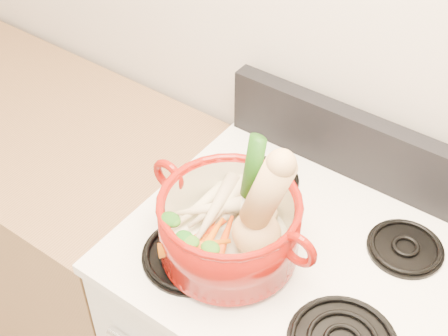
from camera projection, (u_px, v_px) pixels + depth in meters
The scene contains 24 objects.
wall_back at pixel (395, 50), 1.38m from camera, with size 3.50×0.02×2.60m, color beige.
cooktop at pixel (300, 254), 1.42m from camera, with size 0.78×0.67×0.03m, color white.
control_backsplash at pixel (367, 150), 1.53m from camera, with size 0.76×0.05×0.18m, color black.
counter_left at pixel (29, 204), 2.21m from camera, with size 1.36×0.65×0.90m, color olive.
burner_front_left at pixel (191, 254), 1.39m from camera, with size 0.22×0.22×0.02m, color black.
burner_back_left at pixel (265, 179), 1.57m from camera, with size 0.17×0.17×0.02m, color black.
burner_back_right at pixel (405, 247), 1.41m from camera, with size 0.17×0.17×0.02m, color black.
dutch_oven at pixel (229, 227), 1.34m from camera, with size 0.30×0.30×0.15m, color maroon.
pot_handle_left at pixel (168, 175), 1.38m from camera, with size 0.08×0.08×0.02m, color maroon.
pot_handle_right at pixel (298, 250), 1.23m from camera, with size 0.08×0.08×0.02m, color maroon.
squash at pixel (258, 204), 1.26m from camera, with size 0.11×0.11×0.27m, color tan, non-canonical shape.
leek at pixel (249, 188), 1.30m from camera, with size 0.04×0.04×0.27m, color silver.
ginger at pixel (256, 210), 1.41m from camera, with size 0.08×0.06×0.04m, color tan.
parsnip_0 at pixel (224, 216), 1.40m from camera, with size 0.04×0.04×0.20m, color beige.
parsnip_1 at pixel (204, 202), 1.41m from camera, with size 0.04×0.04×0.20m, color #F0E8C3.
parsnip_2 at pixel (224, 199), 1.41m from camera, with size 0.05×0.05×0.21m, color beige.
parsnip_3 at pixel (205, 208), 1.39m from camera, with size 0.04×0.04×0.17m, color beige.
parsnip_4 at pixel (223, 203), 1.39m from camera, with size 0.04×0.04×0.22m, color beige.
parsnip_5 at pixel (214, 210), 1.36m from camera, with size 0.04×0.04×0.20m, color beige.
carrot_0 at pixel (200, 245), 1.34m from camera, with size 0.03×0.03×0.15m, color #D7460A.
carrot_1 at pixel (201, 237), 1.35m from camera, with size 0.03×0.03×0.14m, color #D33D0A.
carrot_2 at pixel (222, 247), 1.32m from camera, with size 0.03×0.03×0.16m, color #C43709.
carrot_3 at pixel (195, 247), 1.31m from camera, with size 0.03×0.03×0.15m, color #CF610A.
carrot_4 at pixel (208, 243), 1.31m from camera, with size 0.03×0.03×0.14m, color #CC5A0A.
Camera 1 is at (0.39, 0.56, 2.05)m, focal length 50.00 mm.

